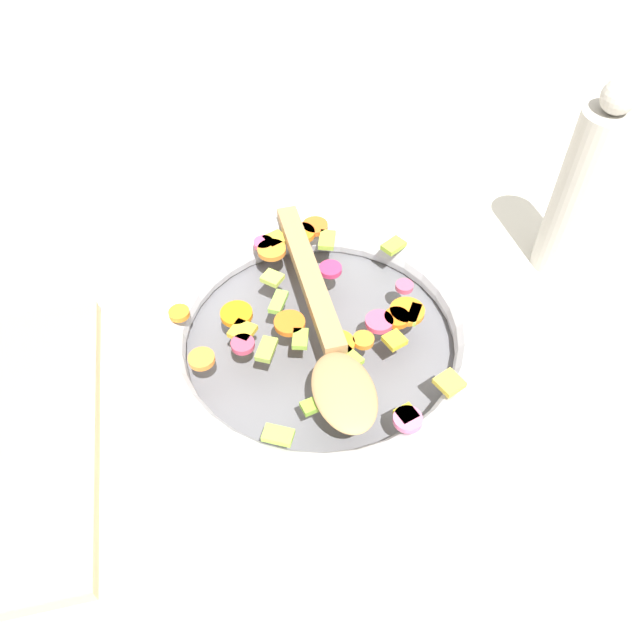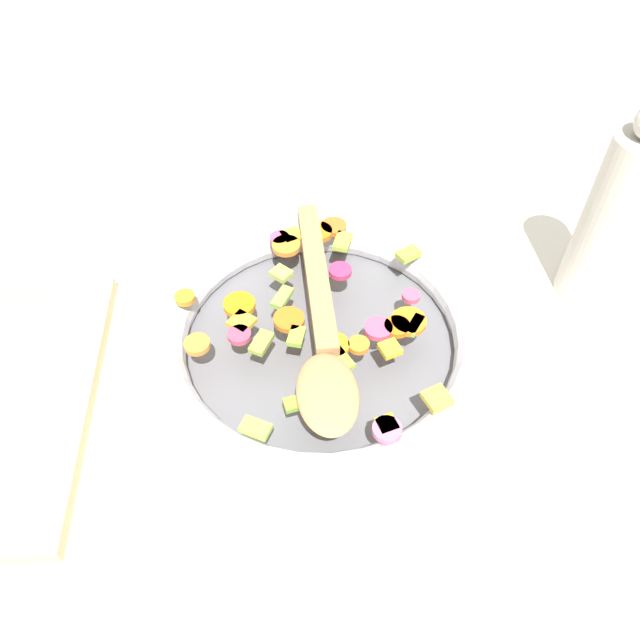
{
  "view_description": "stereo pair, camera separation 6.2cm",
  "coord_description": "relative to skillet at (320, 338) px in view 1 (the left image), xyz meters",
  "views": [
    {
      "loc": [
        0.4,
        -0.09,
        0.52
      ],
      "look_at": [
        0.0,
        0.0,
        0.05
      ],
      "focal_mm": 35.0,
      "sensor_mm": 36.0,
      "label": 1
    },
    {
      "loc": [
        0.41,
        -0.03,
        0.52
      ],
      "look_at": [
        0.0,
        0.0,
        0.05
      ],
      "focal_mm": 35.0,
      "sensor_mm": 36.0,
      "label": 2
    }
  ],
  "objects": [
    {
      "name": "ground_plane",
      "position": [
        0.0,
        0.0,
        -0.02
      ],
      "size": [
        4.0,
        4.0,
        0.0
      ],
      "primitive_type": "plane",
      "color": "silver"
    },
    {
      "name": "skillet",
      "position": [
        0.0,
        0.0,
        0.0
      ],
      "size": [
        0.38,
        0.38,
        0.05
      ],
      "color": "slate",
      "rests_on": "ground_plane"
    },
    {
      "name": "chopped_vegetables",
      "position": [
        -0.01,
        0.0,
        0.03
      ],
      "size": [
        0.3,
        0.27,
        0.01
      ],
      "color": "orange",
      "rests_on": "skillet"
    },
    {
      "name": "wooden_spoon",
      "position": [
        0.03,
        0.0,
        0.04
      ],
      "size": [
        0.3,
        0.06,
        0.01
      ],
      "color": "#A87F51",
      "rests_on": "chopped_vegetables"
    },
    {
      "name": "pepper_mill",
      "position": [
        -0.07,
        0.31,
        0.08
      ],
      "size": [
        0.06,
        0.06,
        0.23
      ],
      "color": "#B2ADA3",
      "rests_on": "ground_plane"
    }
  ]
}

